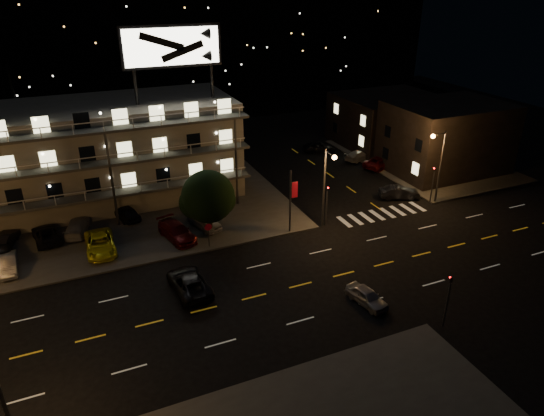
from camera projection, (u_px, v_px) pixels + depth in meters
name	position (u px, v px, depth m)	size (l,w,h in m)	color
ground	(278.00, 291.00, 38.06)	(140.00, 140.00, 0.00)	black
curb_nw	(74.00, 217.00, 49.58)	(44.00, 24.00, 0.15)	#3C3B39
curb_ne	(421.00, 159.00, 65.32)	(16.00, 24.00, 0.15)	#3C3B39
motel	(103.00, 152.00, 51.98)	(28.00, 13.80, 18.10)	gray
side_bldg_front	(446.00, 138.00, 60.20)	(14.06, 10.00, 8.50)	black
side_bldg_back	(388.00, 120.00, 70.46)	(14.06, 12.00, 7.00)	black
hill_backdrop	(95.00, 42.00, 87.92)	(120.00, 25.00, 24.00)	black
streetlight_nc	(326.00, 181.00, 45.53)	(0.44, 1.92, 8.00)	#2D2D30
streetlight_ne	(439.00, 160.00, 50.71)	(1.92, 0.44, 8.00)	#2D2D30
signal_nw	(327.00, 201.00, 47.21)	(0.20, 0.27, 4.60)	#2D2D30
signal_sw	(448.00, 296.00, 33.13)	(0.20, 0.27, 4.60)	#2D2D30
signal_ne	(433.00, 181.00, 51.86)	(0.27, 0.20, 4.60)	#2D2D30
banner_north	(291.00, 200.00, 45.35)	(0.83, 0.16, 6.40)	#2D2D30
stop_sign	(208.00, 231.00, 43.34)	(0.91, 0.11, 2.61)	#2D2D30
tree	(208.00, 198.00, 44.38)	(5.11, 4.92, 6.44)	black
lot_car_0	(2.00, 256.00, 41.05)	(1.76, 4.39, 1.49)	black
lot_car_1	(8.00, 264.00, 40.12)	(1.35, 3.86, 1.27)	#939398
lot_car_2	(100.00, 244.00, 43.01)	(2.44, 5.29, 1.47)	yellow
lot_car_3	(177.00, 232.00, 45.06)	(2.06, 5.06, 1.47)	#550C0F
lot_car_4	(204.00, 220.00, 47.15)	(1.77, 4.39, 1.50)	#939398
lot_car_5	(5.00, 240.00, 43.78)	(1.41, 4.04, 1.33)	black
lot_car_6	(46.00, 234.00, 44.75)	(2.16, 4.67, 1.30)	black
lot_car_7	(77.00, 227.00, 46.09)	(1.90, 4.67, 1.36)	#939398
lot_car_8	(126.00, 212.00, 48.79)	(1.69, 4.19, 1.43)	black
lot_car_9	(204.00, 201.00, 51.31)	(1.38, 3.96, 1.31)	#550C0F
side_car_0	(399.00, 193.00, 53.62)	(1.51, 4.33, 1.43)	black
side_car_1	(381.00, 162.00, 62.45)	(2.43, 5.26, 1.46)	#550C0F
side_car_2	(358.00, 155.00, 65.02)	(1.77, 4.36, 1.26)	#939398
side_car_3	(319.00, 147.00, 67.90)	(1.79, 4.45, 1.52)	black
road_car_east	(367.00, 296.00, 36.35)	(1.46, 3.63, 1.24)	#939398
road_car_west	(189.00, 282.00, 37.80)	(2.48, 5.39, 1.50)	black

